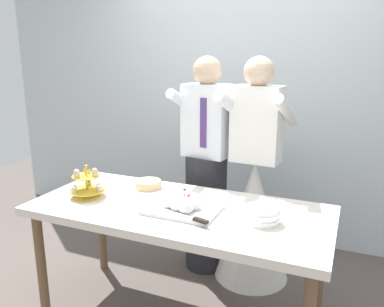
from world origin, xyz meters
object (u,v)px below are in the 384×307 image
object	(u,v)px
dessert_table	(179,218)
cupcake_stand	(87,185)
round_cake	(148,185)
person_bride	(253,205)
main_cake_tray	(183,204)
plate_stack	(263,215)
person_groom	(206,178)

from	to	relation	value
dessert_table	cupcake_stand	distance (m)	0.64
round_cake	dessert_table	bearing A→B (deg)	-32.37
round_cake	person_bride	xyz separation A→B (m)	(0.62, 0.48, -0.22)
main_cake_tray	dessert_table	bearing A→B (deg)	136.13
cupcake_stand	round_cake	xyz separation A→B (m)	(0.29, 0.28, -0.05)
plate_stack	person_bride	bearing A→B (deg)	107.63
dessert_table	person_groom	size ratio (longest dim) A/B	1.08
main_cake_tray	round_cake	distance (m)	0.45
person_groom	cupcake_stand	bearing A→B (deg)	-124.98
plate_stack	round_cake	distance (m)	0.87
cupcake_stand	person_groom	world-z (taller)	person_groom
person_groom	person_bride	distance (m)	0.41
plate_stack	person_groom	bearing A→B (deg)	130.65
plate_stack	person_bride	world-z (taller)	person_bride
cupcake_stand	person_groom	xyz separation A→B (m)	(0.53, 0.76, -0.11)
round_cake	person_groom	size ratio (longest dim) A/B	0.14
main_cake_tray	person_bride	distance (m)	0.80
dessert_table	round_cake	xyz separation A→B (m)	(-0.32, 0.20, 0.10)
round_cake	person_bride	world-z (taller)	person_bride
plate_stack	person_bride	distance (m)	0.77
dessert_table	main_cake_tray	world-z (taller)	main_cake_tray
main_cake_tray	cupcake_stand	bearing A→B (deg)	-177.57
main_cake_tray	person_groom	world-z (taller)	person_groom
dessert_table	person_bride	xyz separation A→B (m)	(0.30, 0.68, -0.12)
dessert_table	person_groom	world-z (taller)	person_groom
main_cake_tray	person_groom	bearing A→B (deg)	100.26
plate_stack	person_groom	size ratio (longest dim) A/B	0.11
cupcake_stand	dessert_table	bearing A→B (deg)	6.95
dessert_table	round_cake	distance (m)	0.40
cupcake_stand	plate_stack	xyz separation A→B (m)	(1.13, 0.06, -0.04)
plate_stack	person_groom	distance (m)	0.92
cupcake_stand	main_cake_tray	distance (m)	0.66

